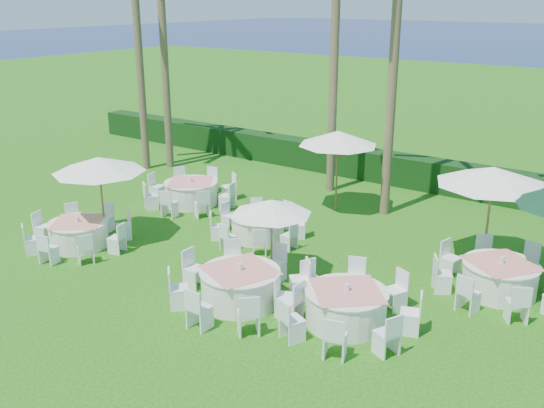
{
  "coord_description": "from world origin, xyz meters",
  "views": [
    {
      "loc": [
        9.48,
        -10.24,
        7.23
      ],
      "look_at": [
        -0.5,
        3.85,
        1.3
      ],
      "focal_mm": 40.0,
      "sensor_mm": 36.0,
      "label": 1
    }
  ],
  "objects_px": {
    "umbrella_c": "(338,138)",
    "banquet_table_b": "(240,285)",
    "umbrella_a": "(99,165)",
    "umbrella_b": "(272,207)",
    "umbrella_d": "(493,176)",
    "banquet_table_f": "(500,277)",
    "banquet_table_a": "(79,233)",
    "banquet_table_e": "(258,226)",
    "banquet_table_c": "(346,306)",
    "banquet_table_d": "(191,192)"
  },
  "relations": [
    {
      "from": "banquet_table_b",
      "to": "banquet_table_c",
      "type": "bearing_deg",
      "value": 12.93
    },
    {
      "from": "umbrella_a",
      "to": "umbrella_d",
      "type": "relative_size",
      "value": 0.91
    },
    {
      "from": "banquet_table_a",
      "to": "banquet_table_f",
      "type": "xyz_separation_m",
      "value": [
        11.34,
        4.24,
        0.03
      ]
    },
    {
      "from": "umbrella_d",
      "to": "banquet_table_a",
      "type": "bearing_deg",
      "value": -151.26
    },
    {
      "from": "banquet_table_a",
      "to": "umbrella_d",
      "type": "distance_m",
      "value": 12.16
    },
    {
      "from": "banquet_table_c",
      "to": "umbrella_b",
      "type": "bearing_deg",
      "value": 161.16
    },
    {
      "from": "banquet_table_d",
      "to": "banquet_table_b",
      "type": "bearing_deg",
      "value": -38.59
    },
    {
      "from": "umbrella_a",
      "to": "umbrella_d",
      "type": "xyz_separation_m",
      "value": [
        10.23,
        4.96,
        0.19
      ]
    },
    {
      "from": "banquet_table_f",
      "to": "umbrella_c",
      "type": "relative_size",
      "value": 1.16
    },
    {
      "from": "banquet_table_d",
      "to": "umbrella_c",
      "type": "relative_size",
      "value": 1.18
    },
    {
      "from": "banquet_table_b",
      "to": "banquet_table_d",
      "type": "height_order",
      "value": "banquet_table_b"
    },
    {
      "from": "umbrella_b",
      "to": "umbrella_c",
      "type": "bearing_deg",
      "value": 102.73
    },
    {
      "from": "umbrella_d",
      "to": "banquet_table_c",
      "type": "bearing_deg",
      "value": -107.36
    },
    {
      "from": "banquet_table_c",
      "to": "banquet_table_f",
      "type": "distance_m",
      "value": 4.38
    },
    {
      "from": "banquet_table_b",
      "to": "banquet_table_f",
      "type": "bearing_deg",
      "value": 39.65
    },
    {
      "from": "banquet_table_a",
      "to": "banquet_table_e",
      "type": "xyz_separation_m",
      "value": [
        4.07,
        3.65,
        -0.02
      ]
    },
    {
      "from": "banquet_table_b",
      "to": "banquet_table_e",
      "type": "relative_size",
      "value": 1.17
    },
    {
      "from": "banquet_table_c",
      "to": "banquet_table_e",
      "type": "distance_m",
      "value": 5.69
    },
    {
      "from": "banquet_table_d",
      "to": "umbrella_d",
      "type": "height_order",
      "value": "umbrella_d"
    },
    {
      "from": "umbrella_a",
      "to": "umbrella_d",
      "type": "height_order",
      "value": "umbrella_d"
    },
    {
      "from": "banquet_table_c",
      "to": "banquet_table_d",
      "type": "bearing_deg",
      "value": 153.95
    },
    {
      "from": "banquet_table_a",
      "to": "banquet_table_b",
      "type": "xyz_separation_m",
      "value": [
        6.23,
        0.01,
        0.05
      ]
    },
    {
      "from": "banquet_table_b",
      "to": "banquet_table_f",
      "type": "height_order",
      "value": "banquet_table_b"
    },
    {
      "from": "banquet_table_a",
      "to": "umbrella_a",
      "type": "distance_m",
      "value": 2.19
    },
    {
      "from": "banquet_table_b",
      "to": "banquet_table_c",
      "type": "height_order",
      "value": "banquet_table_b"
    },
    {
      "from": "banquet_table_e",
      "to": "banquet_table_f",
      "type": "bearing_deg",
      "value": 4.58
    },
    {
      "from": "banquet_table_b",
      "to": "umbrella_a",
      "type": "relative_size",
      "value": 1.25
    },
    {
      "from": "banquet_table_d",
      "to": "umbrella_c",
      "type": "distance_m",
      "value": 5.71
    },
    {
      "from": "banquet_table_e",
      "to": "umbrella_a",
      "type": "height_order",
      "value": "umbrella_a"
    },
    {
      "from": "banquet_table_a",
      "to": "umbrella_c",
      "type": "bearing_deg",
      "value": 57.04
    },
    {
      "from": "banquet_table_d",
      "to": "umbrella_a",
      "type": "xyz_separation_m",
      "value": [
        0.16,
        -4.12,
        1.99
      ]
    },
    {
      "from": "banquet_table_a",
      "to": "umbrella_d",
      "type": "height_order",
      "value": "umbrella_d"
    },
    {
      "from": "umbrella_d",
      "to": "banquet_table_b",
      "type": "bearing_deg",
      "value": -126.51
    },
    {
      "from": "umbrella_c",
      "to": "banquet_table_b",
      "type": "bearing_deg",
      "value": -78.73
    },
    {
      "from": "umbrella_b",
      "to": "umbrella_c",
      "type": "xyz_separation_m",
      "value": [
        -1.31,
        5.78,
        0.59
      ]
    },
    {
      "from": "banquet_table_e",
      "to": "umbrella_b",
      "type": "distance_m",
      "value": 3.33
    },
    {
      "from": "banquet_table_c",
      "to": "umbrella_b",
      "type": "xyz_separation_m",
      "value": [
        -2.8,
        0.96,
        1.6
      ]
    },
    {
      "from": "umbrella_a",
      "to": "umbrella_c",
      "type": "xyz_separation_m",
      "value": [
        4.52,
        6.57,
        0.19
      ]
    },
    {
      "from": "banquet_table_f",
      "to": "umbrella_d",
      "type": "distance_m",
      "value": 2.79
    },
    {
      "from": "umbrella_a",
      "to": "umbrella_b",
      "type": "xyz_separation_m",
      "value": [
        5.82,
        0.78,
        -0.39
      ]
    },
    {
      "from": "banquet_table_e",
      "to": "umbrella_c",
      "type": "relative_size",
      "value": 1.04
    },
    {
      "from": "banquet_table_c",
      "to": "umbrella_a",
      "type": "height_order",
      "value": "umbrella_a"
    },
    {
      "from": "banquet_table_e",
      "to": "banquet_table_d",
      "type": "bearing_deg",
      "value": 162.48
    },
    {
      "from": "umbrella_c",
      "to": "banquet_table_a",
      "type": "bearing_deg",
      "value": -122.96
    },
    {
      "from": "banquet_table_a",
      "to": "umbrella_d",
      "type": "xyz_separation_m",
      "value": [
        10.48,
        5.75,
        2.21
      ]
    },
    {
      "from": "banquet_table_b",
      "to": "banquet_table_c",
      "type": "distance_m",
      "value": 2.71
    },
    {
      "from": "umbrella_c",
      "to": "banquet_table_f",
      "type": "bearing_deg",
      "value": -25.42
    },
    {
      "from": "banquet_table_a",
      "to": "umbrella_b",
      "type": "relative_size",
      "value": 1.4
    },
    {
      "from": "banquet_table_b",
      "to": "banquet_table_c",
      "type": "relative_size",
      "value": 1.05
    },
    {
      "from": "umbrella_b",
      "to": "umbrella_d",
      "type": "relative_size",
      "value": 0.73
    }
  ]
}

